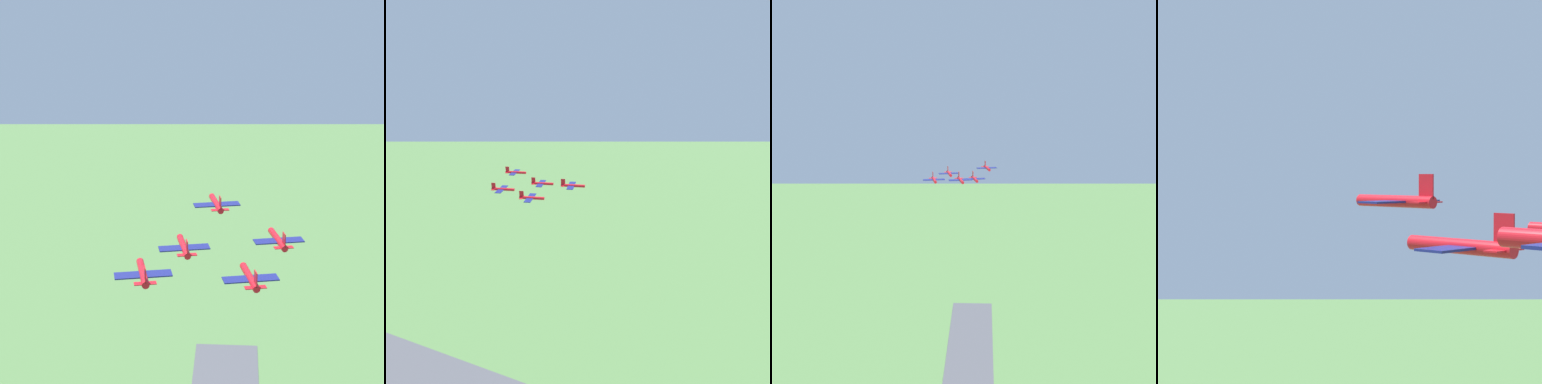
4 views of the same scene
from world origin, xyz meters
The scene contains 5 objects.
jet_0 centered at (-2.83, -47.93, 163.65)m, with size 9.88×9.67×3.44m.
jet_1 centered at (6.32, -63.44, 160.64)m, with size 9.88×9.67×3.44m.
jet_2 centered at (15.17, -47.47, 160.97)m, with size 9.88×9.67×3.44m.
jet_3 centered at (15.46, -78.96, 162.54)m, with size 9.88×9.67×3.44m.
jet_4 centered at (24.32, -62.99, 160.53)m, with size 9.88×9.67×3.44m.
Camera 1 is at (110.46, -142.66, 212.50)m, focal length 70.00 mm.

